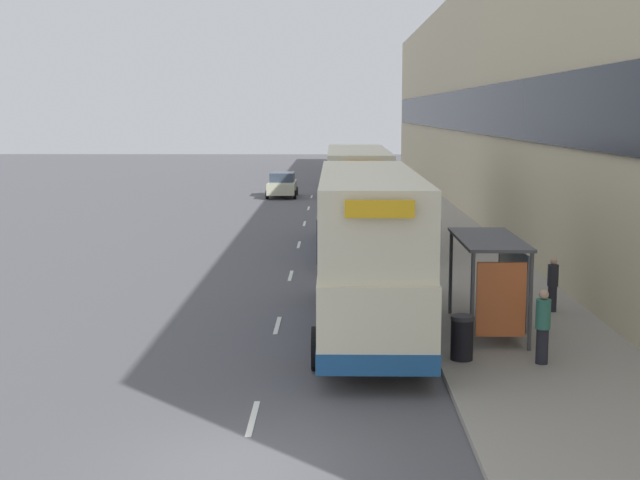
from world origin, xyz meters
name	(u,v)px	position (x,y,z in m)	size (l,w,h in m)	color
ground_plane	(240,469)	(0.00, 0.00, 0.00)	(220.00, 220.00, 0.00)	#515156
pavement	(417,210)	(6.50, 38.50, 0.07)	(5.00, 93.00, 0.14)	gray
terrace_facade	(487,99)	(10.49, 38.50, 6.61)	(3.10, 93.00, 13.23)	#C6B793
lane_mark_0	(253,418)	(0.00, 2.45, 0.01)	(0.12, 2.00, 0.01)	silver
lane_mark_1	(277,325)	(0.00, 10.01, 0.01)	(0.12, 2.00, 0.01)	silver
lane_mark_2	(291,276)	(0.00, 17.57, 0.01)	(0.12, 2.00, 0.01)	silver
lane_mark_3	(299,245)	(0.00, 25.12, 0.01)	(0.12, 2.00, 0.01)	silver
lane_mark_4	(304,224)	(0.00, 32.68, 0.01)	(0.12, 2.00, 0.01)	silver
lane_mark_5	(309,208)	(0.00, 40.24, 0.01)	(0.12, 2.00, 0.01)	silver
lane_mark_6	(312,197)	(0.00, 47.80, 0.01)	(0.12, 2.00, 0.01)	silver
bus_shelter	(497,268)	(5.77, 8.64, 1.88)	(1.60, 4.20, 2.48)	#4C4C51
double_decker_bus_near	(368,248)	(2.47, 9.30, 2.29)	(2.85, 11.39, 4.30)	beige
double_decker_bus_ahead	(357,197)	(2.56, 23.76, 2.29)	(2.85, 11.35, 4.30)	beige
car_0	(345,183)	(2.37, 49.04, 0.89)	(1.97, 4.32, 1.80)	#4C5156
car_1	(338,175)	(1.86, 57.16, 0.84)	(2.05, 3.98, 1.69)	black
car_2	(282,185)	(-2.03, 47.51, 0.85)	(2.07, 4.50, 1.70)	#B7B799
pedestrian_at_shelter	(543,326)	(6.35, 5.86, 1.02)	(0.34, 0.34, 1.73)	#23232D
pedestrian_1	(553,284)	(7.89, 11.29, 0.95)	(0.31, 0.31, 1.58)	#23232D
pedestrian_2	(518,271)	(7.16, 12.57, 1.09)	(0.37, 0.37, 1.86)	#23232D
litter_bin	(462,337)	(4.55, 6.16, 0.67)	(0.55, 0.55, 1.05)	black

